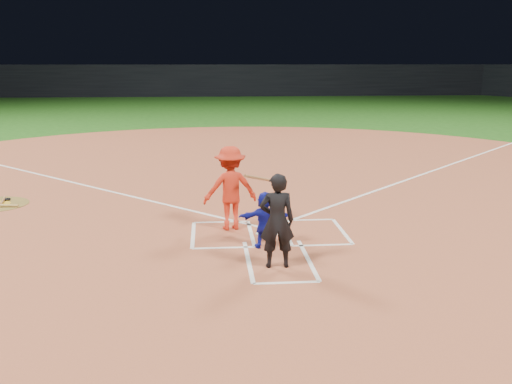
{
  "coord_description": "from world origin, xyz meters",
  "views": [
    {
      "loc": [
        -1.25,
        -11.5,
        3.57
      ],
      "look_at": [
        -0.3,
        -0.4,
        1.0
      ],
      "focal_mm": 40.0,
      "sensor_mm": 36.0,
      "label": 1
    }
  ],
  "objects": [
    {
      "name": "home_plate",
      "position": [
        0.0,
        0.0,
        0.02
      ],
      "size": [
        0.6,
        0.6,
        0.02
      ],
      "primitive_type": "cylinder",
      "rotation": [
        0.0,
        0.0,
        3.14
      ],
      "color": "white",
      "rests_on": "home_plate_dirt"
    },
    {
      "name": "umpire",
      "position": [
        -0.07,
        -2.03,
        0.86
      ],
      "size": [
        0.62,
        0.41,
        1.69
      ],
      "primitive_type": "imported",
      "rotation": [
        0.0,
        0.0,
        3.14
      ],
      "color": "black",
      "rests_on": "home_plate_dirt"
    },
    {
      "name": "chalk_markings",
      "position": [
        0.0,
        5.29,
        0.01
      ],
      "size": [
        28.35,
        17.32,
        0.01
      ],
      "color": "white",
      "rests_on": "home_plate_dirt"
    },
    {
      "name": "on_deck_bat_a",
      "position": [
        -6.54,
        3.27,
        0.05
      ],
      "size": [
        0.23,
        0.84,
        0.06
      ],
      "primitive_type": "cylinder",
      "rotation": [
        1.57,
        0.0,
        0.2
      ],
      "color": "olive",
      "rests_on": "on_deck_circle"
    },
    {
      "name": "batter_at_plate",
      "position": [
        -0.78,
        0.39,
        0.91
      ],
      "size": [
        1.57,
        0.88,
        1.8
      ],
      "color": "red",
      "rests_on": "home_plate_dirt"
    },
    {
      "name": "home_plate_dirt",
      "position": [
        0.0,
        6.0,
        0.01
      ],
      "size": [
        28.0,
        28.0,
        0.01
      ],
      "primitive_type": "cylinder",
      "color": "#974B31",
      "rests_on": "ground"
    },
    {
      "name": "bat_weight_donut",
      "position": [
        -6.49,
        3.42,
        0.05
      ],
      "size": [
        0.19,
        0.19,
        0.05
      ],
      "primitive_type": "torus",
      "color": "black",
      "rests_on": "on_deck_circle"
    },
    {
      "name": "on_deck_bat_c",
      "position": [
        -6.39,
        2.72,
        0.05
      ],
      "size": [
        0.84,
        0.16,
        0.06
      ],
      "primitive_type": "cylinder",
      "rotation": [
        1.57,
        0.0,
        1.46
      ],
      "color": "olive",
      "rests_on": "on_deck_circle"
    },
    {
      "name": "ground",
      "position": [
        0.0,
        0.0,
        0.0
      ],
      "size": [
        120.0,
        120.0,
        0.0
      ],
      "primitive_type": "plane",
      "color": "#194B12",
      "rests_on": "ground"
    },
    {
      "name": "stadium_wall_far",
      "position": [
        0.0,
        48.0,
        1.6
      ],
      "size": [
        80.0,
        1.2,
        3.2
      ],
      "primitive_type": "cube",
      "color": "black",
      "rests_on": "ground"
    },
    {
      "name": "catcher",
      "position": [
        -0.16,
        -0.93,
        0.57
      ],
      "size": [
        1.05,
        0.37,
        1.12
      ],
      "primitive_type": "imported",
      "rotation": [
        0.0,
        0.0,
        3.11
      ],
      "color": "#13189A",
      "rests_on": "home_plate_dirt"
    }
  ]
}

